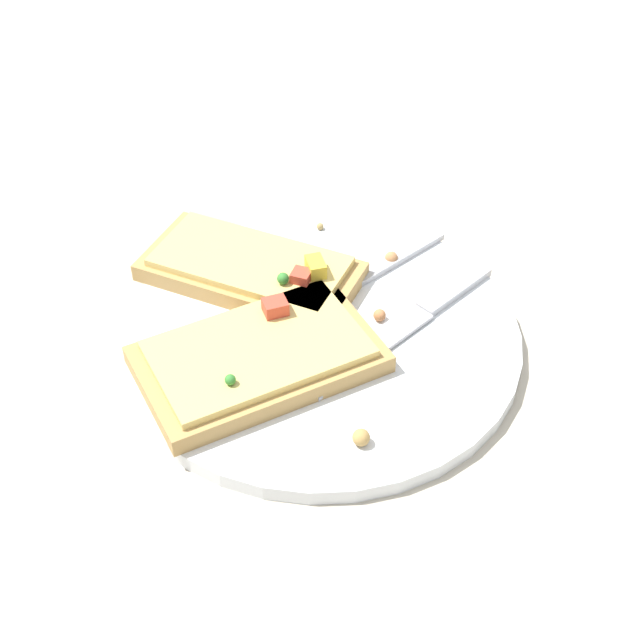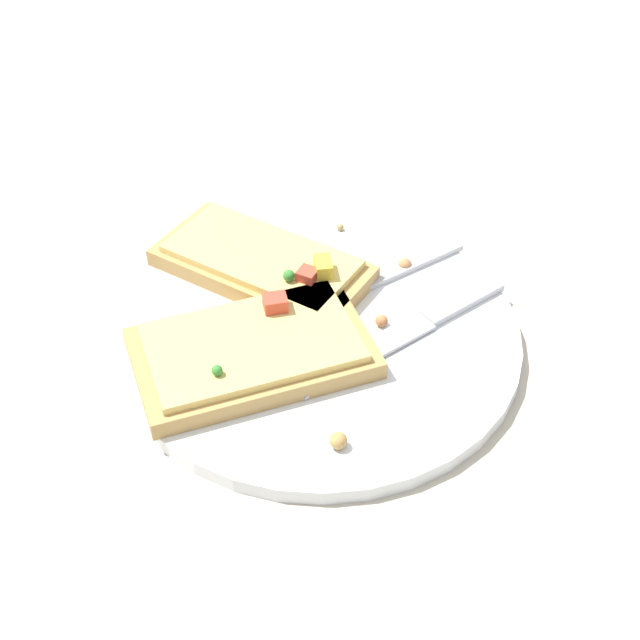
{
  "view_description": "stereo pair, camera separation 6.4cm",
  "coord_description": "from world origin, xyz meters",
  "px_view_note": "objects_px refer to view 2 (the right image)",
  "views": [
    {
      "loc": [
        -0.46,
        -0.12,
        0.45
      ],
      "look_at": [
        0.0,
        0.0,
        0.02
      ],
      "focal_mm": 50.0,
      "sensor_mm": 36.0,
      "label": 1
    },
    {
      "loc": [
        -0.44,
        -0.18,
        0.45
      ],
      "look_at": [
        0.0,
        0.0,
        0.02
      ],
      "focal_mm": 50.0,
      "sensor_mm": 36.0,
      "label": 2
    }
  ],
  "objects_px": {
    "pizza_slice_main": "(252,350)",
    "pizza_slice_corner": "(263,264)",
    "knife": "(419,325)",
    "plate": "(320,336)",
    "fork": "(337,297)"
  },
  "relations": [
    {
      "from": "fork",
      "to": "knife",
      "type": "distance_m",
      "value": 0.07
    },
    {
      "from": "plate",
      "to": "pizza_slice_corner",
      "type": "distance_m",
      "value": 0.08
    },
    {
      "from": "pizza_slice_corner",
      "to": "plate",
      "type": "bearing_deg",
      "value": -24.04
    },
    {
      "from": "knife",
      "to": "plate",
      "type": "bearing_deg",
      "value": -34.25
    },
    {
      "from": "fork",
      "to": "pizza_slice_corner",
      "type": "height_order",
      "value": "pizza_slice_corner"
    },
    {
      "from": "fork",
      "to": "pizza_slice_main",
      "type": "xyz_separation_m",
      "value": [
        -0.08,
        0.03,
        0.01
      ]
    },
    {
      "from": "plate",
      "to": "fork",
      "type": "height_order",
      "value": "fork"
    },
    {
      "from": "plate",
      "to": "pizza_slice_main",
      "type": "distance_m",
      "value": 0.06
    },
    {
      "from": "plate",
      "to": "fork",
      "type": "relative_size",
      "value": 1.57
    },
    {
      "from": "knife",
      "to": "pizza_slice_corner",
      "type": "xyz_separation_m",
      "value": [
        0.01,
        0.13,
        0.01
      ]
    },
    {
      "from": "plate",
      "to": "pizza_slice_corner",
      "type": "relative_size",
      "value": 1.65
    },
    {
      "from": "pizza_slice_main",
      "to": "pizza_slice_corner",
      "type": "relative_size",
      "value": 1.05
    },
    {
      "from": "plate",
      "to": "knife",
      "type": "distance_m",
      "value": 0.07
    },
    {
      "from": "plate",
      "to": "knife",
      "type": "relative_size",
      "value": 1.71
    },
    {
      "from": "knife",
      "to": "pizza_slice_corner",
      "type": "height_order",
      "value": "pizza_slice_corner"
    }
  ]
}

